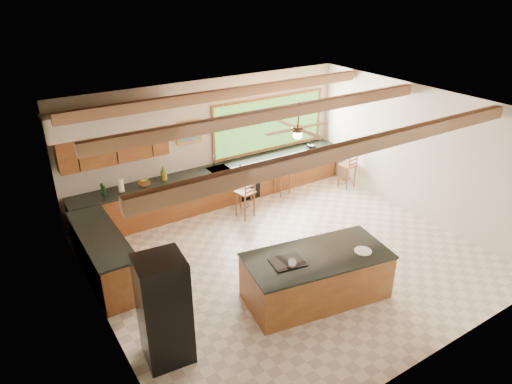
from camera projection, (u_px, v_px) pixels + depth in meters
ground at (288, 258)px, 9.18m from camera, size 7.20×7.20×0.00m
room_shell at (264, 146)px, 8.63m from camera, size 7.27×6.54×3.02m
counter_run at (195, 200)px, 10.49m from camera, size 7.12×3.10×1.27m
island at (316, 276)px, 7.90m from camera, size 2.64×1.58×0.88m
refrigerator at (164, 310)px, 6.47m from camera, size 0.73×0.72×1.72m
bar_stool_a at (246, 193)px, 10.42m from camera, size 0.45×0.45×1.05m
bar_stool_b at (247, 179)px, 10.93m from camera, size 0.54×0.54×1.19m
bar_stool_c at (283, 173)px, 11.50m from camera, size 0.40×0.40×1.01m
bar_stool_d at (349, 166)px, 11.89m from camera, size 0.41×0.41×1.05m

